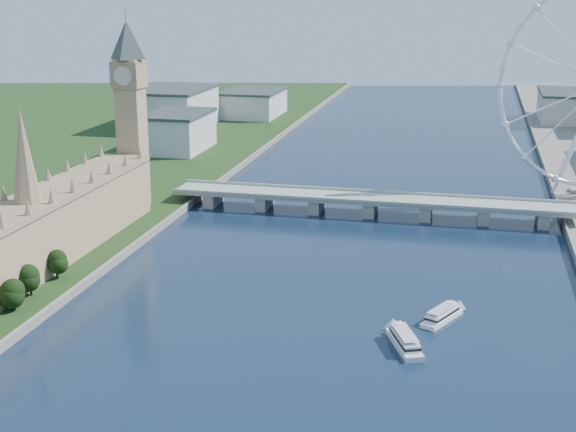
% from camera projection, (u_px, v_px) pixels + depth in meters
% --- Properties ---
extents(parliament_range, '(24.00, 200.00, 70.00)m').
position_uv_depth(parliament_range, '(31.00, 236.00, 339.10)').
color(parliament_range, tan).
rests_on(parliament_range, ground).
extents(big_ben, '(20.02, 20.02, 110.00)m').
position_uv_depth(big_ben, '(130.00, 90.00, 426.84)').
color(big_ben, tan).
rests_on(big_ben, ground).
extents(westminster_bridge, '(220.00, 22.00, 9.50)m').
position_uv_depth(westminster_bridge, '(371.00, 203.00, 436.28)').
color(westminster_bridge, gray).
rests_on(westminster_bridge, ground).
extents(city_skyline, '(505.00, 280.00, 32.00)m').
position_uv_depth(city_skyline, '(458.00, 114.00, 668.31)').
color(city_skyline, beige).
rests_on(city_skyline, ground).
extents(tour_boat_near, '(16.83, 28.03, 6.04)m').
position_uv_depth(tour_boat_near, '(404.00, 347.00, 277.37)').
color(tour_boat_near, silver).
rests_on(tour_boat_near, ground).
extents(tour_boat_far, '(16.93, 25.53, 5.55)m').
position_uv_depth(tour_boat_far, '(442.00, 320.00, 299.36)').
color(tour_boat_far, silver).
rests_on(tour_boat_far, ground).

